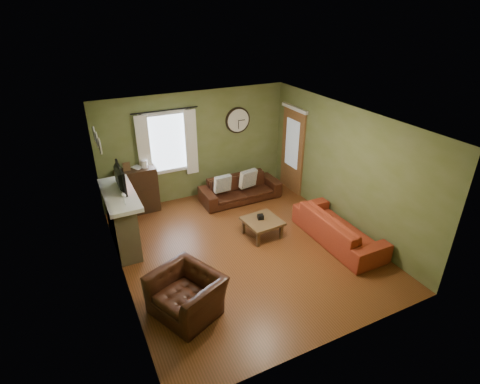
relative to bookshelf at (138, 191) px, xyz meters
name	(u,v)px	position (x,y,z in m)	size (l,w,h in m)	color
floor	(244,248)	(1.52, -2.39, -0.53)	(4.60, 5.20, 0.00)	brown
ceiling	(245,121)	(1.52, -2.39, 2.07)	(4.60, 5.20, 0.00)	white
wall_left	(116,218)	(-0.78, -2.39, 0.77)	(0.00, 5.20, 2.60)	#5F6A37
wall_right	(344,168)	(3.82, -2.39, 0.77)	(0.00, 5.20, 2.60)	#5F6A37
wall_back	(196,146)	(1.52, 0.21, 0.77)	(4.60, 0.00, 2.60)	#5F6A37
wall_front	(336,272)	(1.52, -4.99, 0.77)	(4.60, 0.00, 2.60)	#5F6A37
fireplace	(122,222)	(-0.58, -1.24, 0.02)	(0.40, 1.40, 1.10)	#998565
firebox	(133,230)	(-0.39, -1.24, -0.23)	(0.04, 0.60, 0.55)	black
mantel	(119,195)	(-0.55, -1.24, 0.61)	(0.58, 1.60, 0.08)	white
tv	(117,181)	(-0.53, -1.09, 0.82)	(0.60, 0.08, 0.35)	black
tv_screen	(121,178)	(-0.45, -1.09, 0.88)	(0.02, 0.62, 0.36)	#994C3F
medallion_left	(100,146)	(-0.76, -1.59, 1.72)	(0.28, 0.28, 0.03)	white
medallion_mid	(97,140)	(-0.76, -1.24, 1.72)	(0.28, 0.28, 0.03)	white
medallion_right	(95,134)	(-0.76, -0.89, 1.72)	(0.28, 0.28, 0.03)	white
window_pane	(167,143)	(0.82, 0.19, 0.97)	(1.00, 0.02, 1.30)	silver
curtain_rod	(165,110)	(0.82, 0.09, 1.74)	(0.03, 0.03, 1.50)	black
curtain_left	(144,150)	(0.27, 0.09, 0.92)	(0.28, 0.04, 1.55)	white
curtain_right	(191,142)	(1.37, 0.09, 0.92)	(0.28, 0.04, 1.55)	white
wall_clock	(238,120)	(2.62, 0.16, 1.27)	(0.64, 0.06, 0.64)	white
door	(292,151)	(3.79, -0.54, 0.52)	(0.05, 0.90, 2.10)	brown
bookshelf	(138,191)	(0.00, 0.00, 0.00)	(0.90, 0.38, 1.06)	black
book	(135,173)	(-0.01, 0.02, 0.43)	(0.19, 0.25, 0.02)	brown
sofa_brown	(240,189)	(2.37, -0.49, -0.25)	(1.95, 0.76, 0.57)	black
pillow_left	(248,179)	(2.54, -0.55, 0.02)	(0.44, 0.13, 0.44)	gray
pillow_right	(223,184)	(1.88, -0.54, 0.02)	(0.40, 0.12, 0.40)	gray
sofa_red	(338,228)	(3.35, -2.99, -0.22)	(2.11, 0.82, 0.62)	maroon
armchair	(187,294)	(-0.04, -3.50, -0.20)	(1.03, 0.90, 0.67)	black
coffee_table	(262,228)	(2.06, -2.15, -0.34)	(0.71, 0.71, 0.38)	brown
tissue_box	(260,218)	(2.05, -2.08, -0.13)	(0.12, 0.12, 0.09)	black
wine_glass_a	(125,200)	(-0.53, -1.78, 0.76)	(0.07, 0.07, 0.21)	white
wine_glass_b	(123,198)	(-0.53, -1.67, 0.74)	(0.06, 0.06, 0.19)	white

